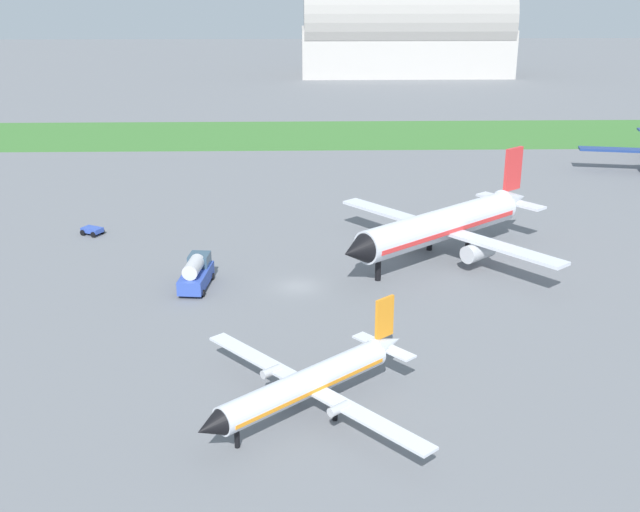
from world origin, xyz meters
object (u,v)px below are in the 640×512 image
object	(u,v)px
fuel_truck_midfield	(196,273)
airplane_foreground_turboprop	(309,382)
airplane_midfield_jet	(444,225)
baggage_cart_near_gate	(92,230)

from	to	relation	value
fuel_truck_midfield	airplane_foreground_turboprop	bearing A→B (deg)	-149.53
airplane_midfield_jet	fuel_truck_midfield	distance (m)	27.64
baggage_cart_near_gate	airplane_midfield_jet	bearing A→B (deg)	16.06
baggage_cart_near_gate	fuel_truck_midfield	world-z (taller)	fuel_truck_midfield
airplane_midfield_jet	baggage_cart_near_gate	xyz separation A→B (m)	(-41.09, 9.34, -3.32)
airplane_foreground_turboprop	baggage_cart_near_gate	bearing A→B (deg)	-99.59
airplane_midfield_jet	fuel_truck_midfield	xyz separation A→B (m)	(-26.39, -7.89, -2.31)
airplane_midfield_jet	fuel_truck_midfield	size ratio (longest dim) A/B	3.79
airplane_foreground_turboprop	airplane_midfield_jet	size ratio (longest dim) A/B	0.71
airplane_foreground_turboprop	airplane_midfield_jet	xyz separation A→B (m)	(15.26, 32.32, 1.40)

